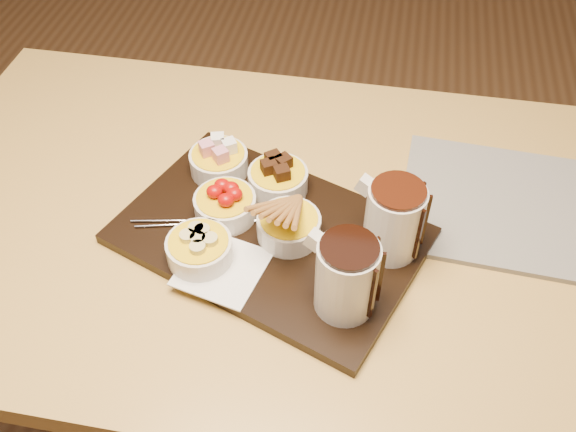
% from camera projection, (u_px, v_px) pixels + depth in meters
% --- Properties ---
extents(ground, '(5.00, 5.00, 0.00)m').
position_uv_depth(ground, '(263.00, 418.00, 1.61)').
color(ground, brown).
rests_on(ground, ground).
extents(dining_table, '(1.20, 0.80, 0.75)m').
position_uv_depth(dining_table, '(253.00, 251.00, 1.14)').
color(dining_table, tan).
rests_on(dining_table, ground).
extents(serving_board, '(0.54, 0.45, 0.02)m').
position_uv_depth(serving_board, '(269.00, 235.00, 1.02)').
color(serving_board, black).
rests_on(serving_board, dining_table).
extents(napkin, '(0.14, 0.14, 0.00)m').
position_uv_depth(napkin, '(222.00, 268.00, 0.96)').
color(napkin, white).
rests_on(napkin, serving_board).
extents(bowl_marshmallows, '(0.10, 0.10, 0.04)m').
position_uv_depth(bowl_marshmallows, '(219.00, 162.00, 1.10)').
color(bowl_marshmallows, silver).
rests_on(bowl_marshmallows, serving_board).
extents(bowl_cake, '(0.10, 0.10, 0.04)m').
position_uv_depth(bowl_cake, '(278.00, 180.00, 1.07)').
color(bowl_cake, silver).
rests_on(bowl_cake, serving_board).
extents(bowl_strawberries, '(0.10, 0.10, 0.04)m').
position_uv_depth(bowl_strawberries, '(225.00, 206.00, 1.02)').
color(bowl_strawberries, silver).
rests_on(bowl_strawberries, serving_board).
extents(bowl_biscotti, '(0.10, 0.10, 0.04)m').
position_uv_depth(bowl_biscotti, '(289.00, 227.00, 0.99)').
color(bowl_biscotti, silver).
rests_on(bowl_biscotti, serving_board).
extents(bowl_bananas, '(0.10, 0.10, 0.04)m').
position_uv_depth(bowl_bananas, '(200.00, 250.00, 0.96)').
color(bowl_bananas, silver).
rests_on(bowl_bananas, serving_board).
extents(pitcher_dark_chocolate, '(0.11, 0.11, 0.12)m').
position_uv_depth(pitcher_dark_chocolate, '(346.00, 278.00, 0.88)').
color(pitcher_dark_chocolate, silver).
rests_on(pitcher_dark_chocolate, serving_board).
extents(pitcher_milk_chocolate, '(0.11, 0.11, 0.12)m').
position_uv_depth(pitcher_milk_chocolate, '(394.00, 221.00, 0.95)').
color(pitcher_milk_chocolate, silver).
rests_on(pitcher_milk_chocolate, serving_board).
extents(fondue_skewers, '(0.08, 0.26, 0.01)m').
position_uv_depth(fondue_skewers, '(212.00, 220.00, 1.02)').
color(fondue_skewers, silver).
rests_on(fondue_skewers, serving_board).
extents(newspaper, '(0.37, 0.30, 0.01)m').
position_uv_depth(newspaper, '(510.00, 206.00, 1.07)').
color(newspaper, beige).
rests_on(newspaper, dining_table).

